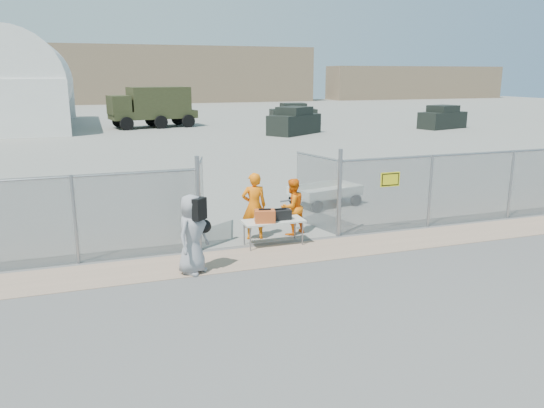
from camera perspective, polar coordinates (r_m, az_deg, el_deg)
name	(u,v)px	position (r m, az deg, el deg)	size (l,w,h in m)	color
ground	(299,267)	(12.80, 2.92, -6.81)	(160.00, 160.00, 0.00)	#454545
tarmac_inside	(139,122)	(53.49, -14.16, 8.53)	(160.00, 80.00, 0.01)	gray
dirt_strip	(285,254)	(13.67, 1.36, -5.40)	(44.00, 1.60, 0.01)	#9F8268
distant_hills	(148,75)	(89.62, -13.17, 13.41)	(140.00, 6.00, 9.00)	#7F684F
chain_link_fence	(272,204)	(14.27, 0.00, 0.00)	(40.00, 0.20, 2.20)	gray
quonset_hangar	(18,80)	(51.41, -25.62, 11.89)	(9.00, 18.00, 8.00)	white
folding_table	(273,233)	(14.27, 0.14, -3.11)	(1.65, 0.69, 0.70)	beige
orange_bag	(265,216)	(13.95, -0.78, -1.31)	(0.53, 0.35, 0.33)	#C95422
black_duffel	(280,214)	(14.23, 0.89, -1.14)	(0.55, 0.32, 0.27)	black
security_worker_left	(254,206)	(14.68, -1.94, -0.24)	(0.69, 0.45, 1.89)	orange
security_worker_right	(292,207)	(15.14, 2.19, -0.30)	(0.80, 0.62, 1.63)	orange
visitor	(192,234)	(12.29, -8.57, -3.23)	(0.91, 0.60, 1.87)	gray
utility_trailer	(325,195)	(18.71, 5.73, 0.98)	(3.10, 1.60, 0.75)	beige
military_truck	(153,107)	(47.69, -12.69, 10.10)	(7.24, 2.67, 3.45)	#30341B
parked_vehicle_near	(294,121)	(41.25, 2.40, 8.92)	(4.53, 2.05, 2.05)	black
parked_vehicle_mid	(293,114)	(49.86, 2.29, 9.66)	(4.17, 1.88, 1.88)	black
parked_vehicle_far	(442,117)	(47.93, 17.86, 8.87)	(4.23, 1.91, 1.91)	black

